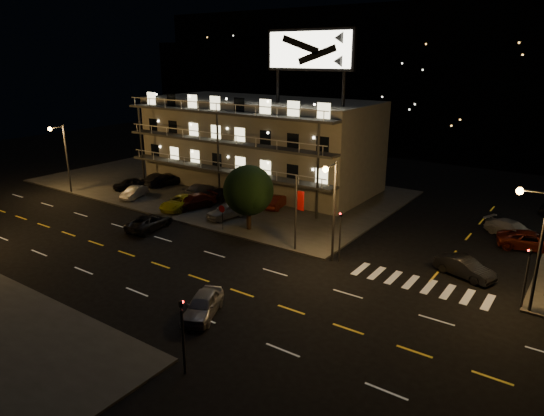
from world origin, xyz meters
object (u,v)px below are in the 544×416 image
Objects in this scene: side_car_0 at (465,268)px; road_car_east at (203,305)px; lot_car_4 at (227,211)px; lot_car_7 at (199,190)px; lot_car_2 at (180,202)px; road_car_west at (149,222)px; tree at (248,192)px.

side_car_0 is 1.03× the size of road_car_east.
lot_car_7 is (-7.72, 4.35, -0.05)m from lot_car_4.
lot_car_2 is 1.00× the size of road_car_west.
lot_car_4 reaches higher than side_car_0.
tree is at bearing -155.56° from road_car_west.
tree is 4.87m from lot_car_4.
road_car_west is (-7.78, -4.99, -3.03)m from tree.
road_car_east is at bearing 160.22° from side_car_0.
side_car_0 reaches higher than road_car_west.
lot_car_7 is at bearing -79.27° from road_car_west.
lot_car_2 is (-9.58, 0.76, -2.88)m from tree.
lot_car_2 is 28.49m from side_car_0.
lot_car_4 is at bearing -0.99° from lot_car_2.
lot_car_4 reaches higher than lot_car_2.
side_car_0 is (28.49, 0.42, -0.12)m from lot_car_2.
road_car_east is at bearing 121.59° from lot_car_7.
side_car_0 is at bearing -5.78° from lot_car_2.
lot_car_2 is at bearing 98.91° from lot_car_7.
lot_car_2 is at bearing -80.83° from road_car_west.
lot_car_4 is 0.92× the size of lot_car_7.
tree is 1.29× the size of lot_car_7.
lot_car_2 is 1.13× the size of side_car_0.
side_car_0 is (18.91, 1.18, -3.00)m from tree.
road_car_east is (-11.92, -14.98, 0.00)m from side_car_0.
side_car_0 is 19.14m from road_car_east.
lot_car_4 is at bearing 108.33° from side_car_0.
tree is 1.37× the size of side_car_0.
side_car_0 is at bearing 159.73° from lot_car_7.
tree is at bearing -11.15° from lot_car_2.
lot_car_4 is at bearing 138.76° from lot_car_7.
tree reaches higher than road_car_east.
lot_car_2 reaches higher than road_car_west.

